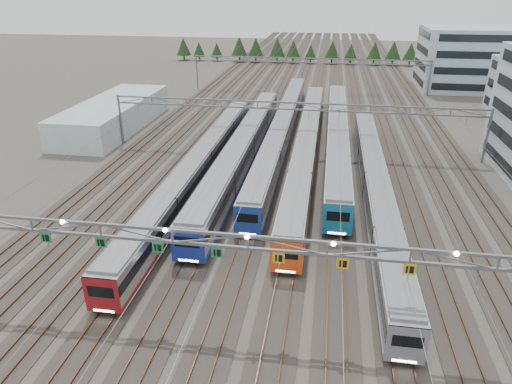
# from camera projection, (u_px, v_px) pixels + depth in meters

# --- Properties ---
(ground) EXTENTS (400.00, 400.00, 0.00)m
(ground) POSITION_uv_depth(u_px,v_px,m) (248.00, 323.00, 35.47)
(ground) COLOR #47423A
(ground) RESTS_ON ground
(track_bed) EXTENTS (54.00, 260.00, 5.42)m
(track_bed) POSITION_uv_depth(u_px,v_px,m) (312.00, 74.00, 124.60)
(track_bed) COLOR #2D2823
(track_bed) RESTS_ON ground
(train_a) EXTENTS (2.91, 58.04, 3.79)m
(train_a) POSITION_uv_depth(u_px,v_px,m) (201.00, 163.00, 61.02)
(train_a) COLOR black
(train_a) RESTS_ON ground
(train_b) EXTENTS (3.19, 56.03, 4.16)m
(train_b) POSITION_uv_depth(u_px,v_px,m) (244.00, 147.00, 66.40)
(train_b) COLOR black
(train_b) RESTS_ON ground
(train_c) EXTENTS (2.92, 67.79, 3.81)m
(train_c) POSITION_uv_depth(u_px,v_px,m) (283.00, 127.00, 76.30)
(train_c) COLOR black
(train_c) RESTS_ON ground
(train_d) EXTENTS (2.92, 64.62, 3.80)m
(train_d) POSITION_uv_depth(u_px,v_px,m) (307.00, 143.00, 68.83)
(train_d) COLOR black
(train_d) RESTS_ON ground
(train_e) EXTENTS (3.11, 58.15, 4.06)m
(train_e) POSITION_uv_depth(u_px,v_px,m) (337.00, 135.00, 71.99)
(train_e) COLOR black
(train_e) RESTS_ON ground
(train_f) EXTENTS (2.78, 54.09, 3.62)m
(train_f) POSITION_uv_depth(u_px,v_px,m) (375.00, 185.00, 54.56)
(train_f) COLOR black
(train_f) RESTS_ON ground
(gantry_near) EXTENTS (56.36, 0.61, 8.08)m
(gantry_near) POSITION_uv_depth(u_px,v_px,m) (247.00, 246.00, 32.42)
(gantry_near) COLOR slate
(gantry_near) RESTS_ON ground
(gantry_mid) EXTENTS (56.36, 0.36, 8.00)m
(gantry_mid) POSITION_uv_depth(u_px,v_px,m) (294.00, 112.00, 68.71)
(gantry_mid) COLOR slate
(gantry_mid) RESTS_ON ground
(gantry_far) EXTENTS (56.36, 0.36, 8.00)m
(gantry_far) POSITION_uv_depth(u_px,v_px,m) (310.00, 64.00, 109.10)
(gantry_far) COLOR slate
(gantry_far) RESTS_ON ground
(depot_bldg_north) EXTENTS (22.00, 18.00, 14.52)m
(depot_bldg_north) POSITION_uv_depth(u_px,v_px,m) (468.00, 59.00, 111.77)
(depot_bldg_north) COLOR #A0B8BF
(depot_bldg_north) RESTS_ON ground
(west_shed) EXTENTS (10.00, 30.00, 4.85)m
(west_shed) POSITION_uv_depth(u_px,v_px,m) (114.00, 115.00, 82.49)
(west_shed) COLOR #A0B8BF
(west_shed) RESTS_ON ground
(treeline) EXTENTS (106.40, 5.60, 7.02)m
(treeline) POSITION_uv_depth(u_px,v_px,m) (333.00, 51.00, 147.57)
(treeline) COLOR #332114
(treeline) RESTS_ON ground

